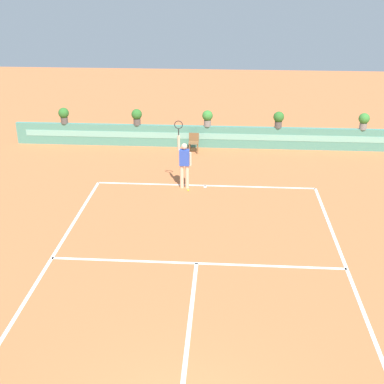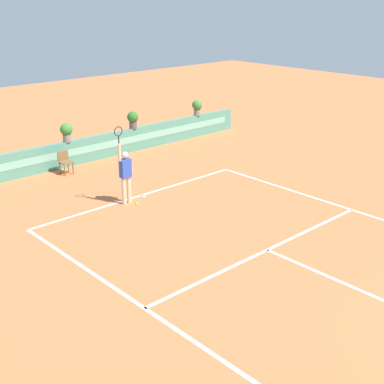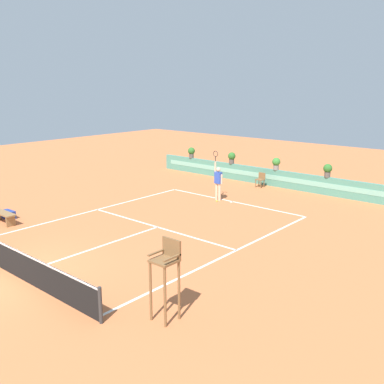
{
  "view_description": "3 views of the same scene",
  "coord_description": "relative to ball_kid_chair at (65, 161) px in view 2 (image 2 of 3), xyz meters",
  "views": [
    {
      "loc": [
        0.7,
        -5.46,
        7.47
      ],
      "look_at": [
        -0.31,
        9.02,
        1.0
      ],
      "focal_mm": 46.76,
      "sensor_mm": 36.0,
      "label": 1
    },
    {
      "loc": [
        -10.0,
        -1.53,
        6.41
      ],
      "look_at": [
        -0.31,
        9.02,
        1.0
      ],
      "focal_mm": 49.5,
      "sensor_mm": 36.0,
      "label": 2
    },
    {
      "loc": [
        12.73,
        -6.12,
        5.93
      ],
      "look_at": [
        -0.31,
        9.02,
        1.0
      ],
      "focal_mm": 41.12,
      "sensor_mm": 36.0,
      "label": 3
    }
  ],
  "objects": [
    {
      "name": "potted_plant_right",
      "position": [
        3.74,
        0.73,
        0.93
      ],
      "size": [
        0.48,
        0.48,
        0.72
      ],
      "color": "#514C47",
      "rests_on": "back_wall_barrier"
    },
    {
      "name": "back_wall_barrier",
      "position": [
        0.69,
        0.73,
        0.02
      ],
      "size": [
        18.0,
        0.21,
        1.0
      ],
      "color": "#4C8E7A",
      "rests_on": "ground"
    },
    {
      "name": "tennis_player",
      "position": [
        -0.09,
        -4.01,
        0.57
      ],
      "size": [
        0.62,
        0.22,
        2.58
      ],
      "color": "beige",
      "rests_on": "ground"
    },
    {
      "name": "tennis_ball_near_baseline",
      "position": [
        0.09,
        -4.32,
        -0.44
      ],
      "size": [
        0.07,
        0.07,
        0.07
      ],
      "primitive_type": "sphere",
      "color": "#CCE033",
      "rests_on": "ground"
    },
    {
      "name": "ball_kid_chair",
      "position": [
        0.0,
        0.0,
        0.0
      ],
      "size": [
        0.44,
        0.44,
        0.85
      ],
      "color": "brown",
      "rests_on": "ground"
    },
    {
      "name": "ground_plane",
      "position": [
        0.69,
        -9.66,
        -0.48
      ],
      "size": [
        60.0,
        60.0,
        0.0
      ],
      "primitive_type": "plane",
      "color": "#C66B3D"
    },
    {
      "name": "potted_plant_centre",
      "position": [
        0.57,
        0.73,
        0.93
      ],
      "size": [
        0.48,
        0.48,
        0.72
      ],
      "color": "gray",
      "rests_on": "back_wall_barrier"
    },
    {
      "name": "potted_plant_far_right",
      "position": [
        7.47,
        0.73,
        0.93
      ],
      "size": [
        0.48,
        0.48,
        0.72
      ],
      "color": "gray",
      "rests_on": "back_wall_barrier"
    },
    {
      "name": "court_lines",
      "position": [
        0.69,
        -8.94,
        -0.47
      ],
      "size": [
        8.32,
        11.94,
        0.01
      ],
      "color": "white",
      "rests_on": "ground"
    }
  ]
}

